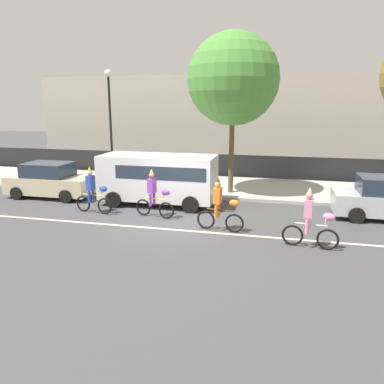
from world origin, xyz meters
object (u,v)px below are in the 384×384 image
parked_van_white (160,176)px  street_lamp_post (110,111)px  parade_cyclist_orange (221,208)px  parked_car_beige (51,181)px  parade_cyclist_cobalt (93,193)px  parade_cyclist_purple (155,196)px  parade_cyclist_pink (311,222)px

parked_van_white → street_lamp_post: street_lamp_post is taller
parade_cyclist_orange → parked_car_beige: bearing=161.1°
parade_cyclist_cobalt → parked_van_white: 2.96m
parade_cyclist_purple → parade_cyclist_pink: (5.73, -1.93, 0.00)m
parade_cyclist_purple → parade_cyclist_orange: size_ratio=1.00×
parade_cyclist_pink → street_lamp_post: (-9.63, 6.52, 3.15)m
parade_cyclist_cobalt → parade_cyclist_orange: (5.37, -0.98, 0.00)m
parked_van_white → parade_cyclist_cobalt: bearing=-139.0°
parade_cyclist_purple → parked_car_beige: bearing=161.6°
parked_car_beige → parade_cyclist_pink: bearing=-18.5°
parade_cyclist_cobalt → parked_van_white: bearing=41.0°
parade_cyclist_purple → parked_car_beige: 6.22m
parade_cyclist_cobalt → parade_cyclist_orange: 5.46m
parade_cyclist_purple → parked_car_beige: (-5.90, 1.97, -0.06)m
parade_cyclist_cobalt → parked_van_white: size_ratio=0.38×
parade_cyclist_orange → parked_car_beige: 9.15m
parade_cyclist_orange → parked_van_white: parked_van_white is taller
parade_cyclist_orange → street_lamp_post: (-6.67, 5.59, 3.15)m
parade_cyclist_pink → parked_car_beige: bearing=161.5°
parade_cyclist_orange → street_lamp_post: bearing=140.0°
parked_van_white → parked_car_beige: 5.52m
parade_cyclist_orange → parked_car_beige: parade_cyclist_orange is taller
parade_cyclist_purple → parked_van_white: bearing=102.0°
parade_cyclist_cobalt → parade_cyclist_pink: bearing=-12.9°
parked_van_white → parked_car_beige: parked_van_white is taller
parade_cyclist_orange → street_lamp_post: street_lamp_post is taller
parked_van_white → parade_cyclist_purple: bearing=-78.0°
parked_van_white → parade_cyclist_pink: bearing=-32.0°
parade_cyclist_pink → parked_car_beige: 12.26m
parade_cyclist_orange → parked_van_white: bearing=137.5°
parade_cyclist_purple → parade_cyclist_orange: bearing=-19.9°
parade_cyclist_cobalt → parked_van_white: (2.21, 1.92, 0.44)m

